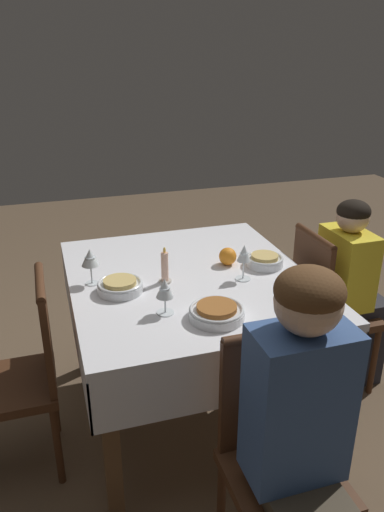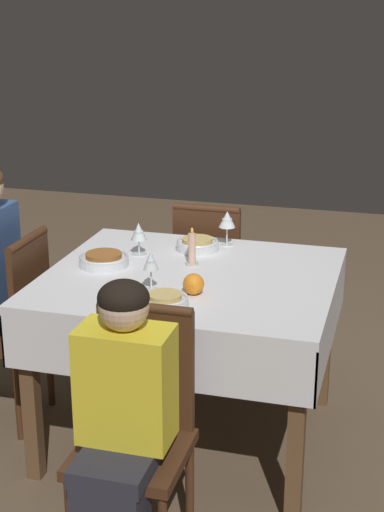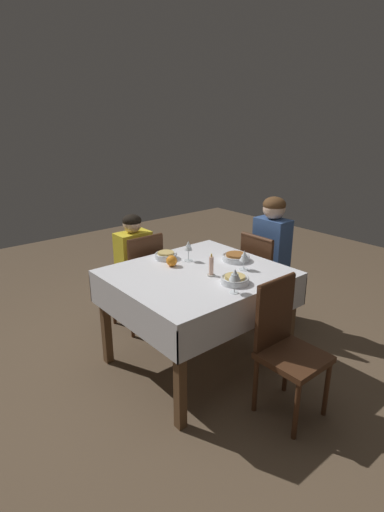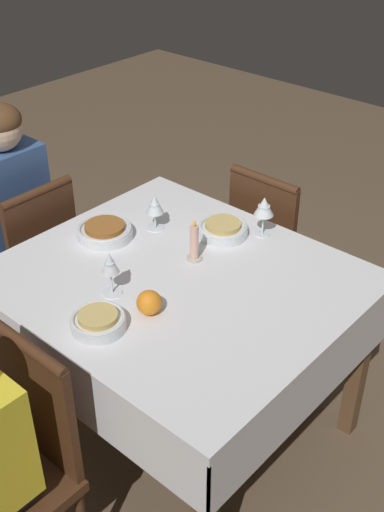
# 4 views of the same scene
# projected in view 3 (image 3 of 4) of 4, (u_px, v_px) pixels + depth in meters

# --- Properties ---
(ground_plane) EXTENTS (8.00, 8.00, 0.00)m
(ground_plane) POSITION_uv_depth(u_px,v_px,m) (197.00, 362.00, 3.15)
(ground_plane) COLOR brown
(dining_table) EXTENTS (1.19, 1.06, 0.77)m
(dining_table) POSITION_uv_depth(u_px,v_px,m) (197.00, 284.00, 2.93)
(dining_table) COLOR silver
(dining_table) RESTS_ON ground_plane
(chair_east) EXTENTS (0.37, 0.37, 0.90)m
(chair_east) POSITION_uv_depth(u_px,v_px,m) (263.00, 278.00, 3.52)
(chair_east) COLOR #472816
(chair_east) RESTS_ON ground_plane
(chair_north) EXTENTS (0.37, 0.37, 0.90)m
(chair_north) POSITION_uv_depth(u_px,v_px,m) (140.00, 278.00, 3.51)
(chair_north) COLOR #472816
(chair_north) RESTS_ON ground_plane
(chair_south) EXTENTS (0.37, 0.37, 0.90)m
(chair_south) POSITION_uv_depth(u_px,v_px,m) (286.00, 343.00, 2.51)
(chair_south) COLOR #472816
(chair_south) RESTS_ON ground_plane
(person_adult_denim) EXTENTS (0.34, 0.30, 1.20)m
(person_adult_denim) POSITION_uv_depth(u_px,v_px,m) (274.00, 254.00, 3.54)
(person_adult_denim) COLOR #4C4233
(person_adult_denim) RESTS_ON ground_plane
(person_child_yellow) EXTENTS (0.30, 0.33, 1.05)m
(person_child_yellow) POSITION_uv_depth(u_px,v_px,m) (131.00, 264.00, 3.60)
(person_child_yellow) COLOR #282833
(person_child_yellow) RESTS_ON ground_plane
(bowl_east) EXTENTS (0.21, 0.21, 0.06)m
(bowl_east) POSITION_uv_depth(u_px,v_px,m) (236.00, 257.00, 3.11)
(bowl_east) COLOR silver
(bowl_east) RESTS_ON dining_table
(wine_glass_east) EXTENTS (0.07, 0.07, 0.15)m
(wine_glass_east) POSITION_uv_depth(u_px,v_px,m) (244.00, 256.00, 2.90)
(wine_glass_east) COLOR white
(wine_glass_east) RESTS_ON dining_table
(bowl_north) EXTENTS (0.18, 0.18, 0.06)m
(bowl_north) POSITION_uv_depth(u_px,v_px,m) (166.00, 255.00, 3.15)
(bowl_north) COLOR silver
(bowl_north) RESTS_ON dining_table
(wine_glass_north) EXTENTS (0.07, 0.07, 0.16)m
(wine_glass_north) POSITION_uv_depth(u_px,v_px,m) (188.00, 247.00, 3.07)
(wine_glass_north) COLOR white
(wine_glass_north) RESTS_ON dining_table
(bowl_south) EXTENTS (0.19, 0.19, 0.06)m
(bowl_south) POSITION_uv_depth(u_px,v_px,m) (235.00, 279.00, 2.69)
(bowl_south) COLOR silver
(bowl_south) RESTS_ON dining_table
(wine_glass_south) EXTENTS (0.08, 0.08, 0.16)m
(wine_glass_south) POSITION_uv_depth(u_px,v_px,m) (235.00, 275.00, 2.51)
(wine_glass_south) COLOR white
(wine_glass_south) RESTS_ON dining_table
(candle_centerpiece) EXTENTS (0.06, 0.06, 0.17)m
(candle_centerpiece) POSITION_uv_depth(u_px,v_px,m) (211.00, 267.00, 2.80)
(candle_centerpiece) COLOR beige
(candle_centerpiece) RESTS_ON dining_table
(orange_fruit) EXTENTS (0.08, 0.08, 0.08)m
(orange_fruit) POSITION_uv_depth(u_px,v_px,m) (172.00, 261.00, 2.99)
(orange_fruit) COLOR orange
(orange_fruit) RESTS_ON dining_table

